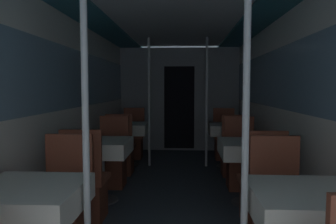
% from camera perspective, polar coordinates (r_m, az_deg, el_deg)
% --- Properties ---
extents(wall_left, '(0.05, 8.46, 2.18)m').
position_cam_1_polar(wall_left, '(4.13, -16.87, 1.37)').
color(wall_left, silver).
rests_on(wall_left, ground_plane).
extents(wall_right, '(0.05, 8.46, 2.18)m').
position_cam_1_polar(wall_right, '(4.05, 19.55, 1.25)').
color(wall_right, silver).
rests_on(wall_right, ground_plane).
extents(ceiling_panel, '(2.56, 8.46, 0.07)m').
position_cam_1_polar(ceiling_panel, '(3.98, 1.19, 17.05)').
color(ceiling_panel, silver).
rests_on(ceiling_panel, wall_left).
extents(bulkhead_far, '(2.51, 0.09, 2.18)m').
position_cam_1_polar(bulkhead_far, '(6.99, 1.98, 2.17)').
color(bulkhead_far, gray).
rests_on(bulkhead_far, ground_plane).
extents(dining_table_left_0, '(0.67, 0.67, 0.73)m').
position_cam_1_polar(dining_table_left_0, '(2.32, -23.12, -14.33)').
color(dining_table_left_0, '#4C4C51').
rests_on(dining_table_left_0, ground_plane).
extents(chair_left_far_0, '(0.40, 0.40, 0.95)m').
position_cam_1_polar(chair_left_far_0, '(2.94, -17.68, -16.91)').
color(chair_left_far_0, brown).
rests_on(chair_left_far_0, ground_plane).
extents(support_pole_left_0, '(0.04, 0.04, 2.18)m').
position_cam_1_polar(support_pole_left_0, '(2.08, -14.14, -2.88)').
color(support_pole_left_0, silver).
rests_on(support_pole_left_0, ground_plane).
extents(dining_table_left_1, '(0.67, 0.67, 0.73)m').
position_cam_1_polar(dining_table_left_1, '(3.96, -11.61, -6.40)').
color(dining_table_left_1, '#4C4C51').
rests_on(dining_table_left_1, ground_plane).
extents(chair_left_near_1, '(0.40, 0.40, 0.95)m').
position_cam_1_polar(chair_left_near_1, '(3.49, -14.02, -13.41)').
color(chair_left_near_1, brown).
rests_on(chair_left_near_1, ground_plane).
extents(chair_left_far_1, '(0.40, 0.40, 0.95)m').
position_cam_1_polar(chair_left_far_1, '(4.58, -9.68, -9.05)').
color(chair_left_far_1, brown).
rests_on(chair_left_far_1, ground_plane).
extents(dining_table_left_2, '(0.67, 0.67, 0.73)m').
position_cam_1_polar(dining_table_left_2, '(5.68, -7.07, -3.10)').
color(dining_table_left_2, '#4C4C51').
rests_on(dining_table_left_2, ground_plane).
extents(chair_left_near_2, '(0.40, 0.40, 0.95)m').
position_cam_1_polar(chair_left_near_2, '(5.17, -8.18, -7.50)').
color(chair_left_near_2, brown).
rests_on(chair_left_near_2, ground_plane).
extents(chair_left_far_2, '(0.40, 0.40, 0.95)m').
position_cam_1_polar(chair_left_far_2, '(6.30, -6.11, -5.34)').
color(chair_left_far_2, brown).
rests_on(chair_left_far_2, ground_plane).
extents(support_pole_left_2, '(0.04, 0.04, 2.18)m').
position_cam_1_polar(support_pole_left_2, '(5.59, -3.30, 1.68)').
color(support_pole_left_2, silver).
rests_on(support_pole_left_2, ground_plane).
extents(dining_table_right_0, '(0.67, 0.67, 0.73)m').
position_cam_1_polar(dining_table_right_0, '(2.23, 23.05, -15.13)').
color(dining_table_right_0, '#4C4C51').
rests_on(dining_table_right_0, ground_plane).
extents(chair_right_far_0, '(0.40, 0.40, 0.95)m').
position_cam_1_polar(chair_right_far_0, '(2.87, 18.65, -17.50)').
color(chair_right_far_0, brown).
rests_on(chair_right_far_0, ground_plane).
extents(support_pole_right_0, '(0.04, 0.04, 2.18)m').
position_cam_1_polar(support_pole_right_0, '(2.02, 13.36, -3.07)').
color(support_pole_right_0, silver).
rests_on(support_pole_right_0, ground_plane).
extents(dining_table_right_1, '(0.67, 0.67, 0.73)m').
position_cam_1_polar(dining_table_right_1, '(3.90, 13.99, -6.59)').
color(dining_table_right_1, '#4C4C51').
rests_on(dining_table_right_1, ground_plane).
extents(chair_right_near_1, '(0.40, 0.40, 0.95)m').
position_cam_1_polar(chair_right_near_1, '(3.43, 15.80, -13.77)').
color(chair_right_near_1, brown).
rests_on(chair_right_near_1, ground_plane).
extents(chair_right_far_1, '(0.40, 0.40, 0.95)m').
position_cam_1_polar(chair_right_far_1, '(4.53, 12.48, -9.23)').
color(chair_right_far_1, brown).
rests_on(chair_right_far_1, ground_plane).
extents(dining_table_right_2, '(0.67, 0.67, 0.73)m').
position_cam_1_polar(dining_table_right_2, '(5.64, 10.53, -3.19)').
color(dining_table_right_2, '#4C4C51').
rests_on(dining_table_right_2, ground_plane).
extents(chair_right_near_2, '(0.40, 0.40, 0.95)m').
position_cam_1_polar(chair_right_near_2, '(5.12, 11.35, -7.64)').
color(chair_right_near_2, brown).
rests_on(chair_right_near_2, ground_plane).
extents(chair_right_far_2, '(0.40, 0.40, 0.95)m').
position_cam_1_polar(chair_right_far_2, '(6.27, 9.79, -5.43)').
color(chair_right_far_2, brown).
rests_on(chair_right_far_2, ground_plane).
extents(support_pole_right_2, '(0.04, 0.04, 2.18)m').
position_cam_1_polar(support_pole_right_2, '(5.56, 6.75, 1.65)').
color(support_pole_right_2, silver).
rests_on(support_pole_right_2, ground_plane).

